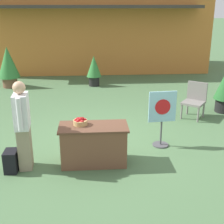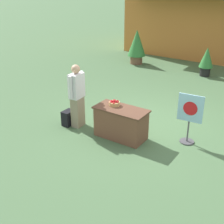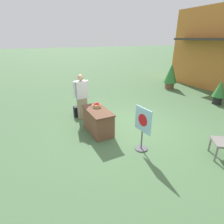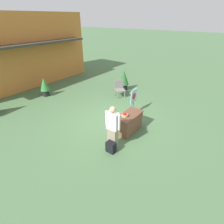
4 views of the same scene
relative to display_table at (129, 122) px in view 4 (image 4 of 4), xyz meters
The scene contains 10 objects.
ground_plane 1.06m from the display_table, 80.19° to the left, with size 120.00×120.00×0.00m, color #4C7047.
storefront_building 9.98m from the display_table, 88.68° to the left, with size 10.22×4.43×4.70m.
display_table is the anchor object (origin of this frame).
apple_basket 0.53m from the display_table, 163.72° to the left, with size 0.28×0.28×0.16m.
person_visitor 1.41m from the display_table, behind, with size 0.29×0.61×1.74m.
backpack 1.60m from the display_table, behind, with size 0.24×0.34×0.42m.
poster_board 1.69m from the display_table, 24.74° to the left, with size 0.61×0.36×1.27m.
patio_chair 3.79m from the display_table, 41.04° to the left, with size 0.77×0.77×0.99m.
potted_plant_near_left 6.21m from the display_table, 89.01° to the left, with size 0.56×0.56×1.16m.
potted_plant_far_right 4.85m from the display_table, 36.36° to the left, with size 0.68×0.68×1.35m.
Camera 4 is at (-5.71, -4.21, 4.42)m, focal length 28.00 mm.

